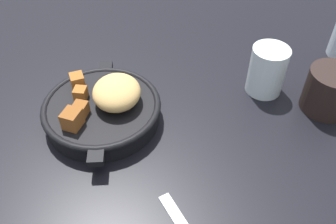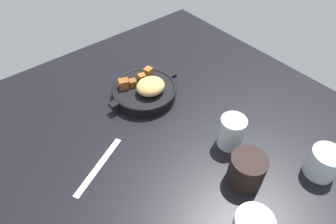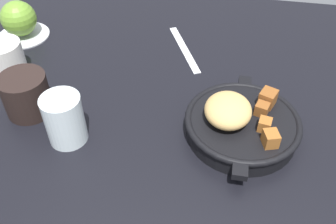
{
  "view_description": "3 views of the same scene",
  "coord_description": "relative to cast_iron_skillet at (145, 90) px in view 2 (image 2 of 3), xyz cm",
  "views": [
    {
      "loc": [
        42.59,
        -3.66,
        45.0
      ],
      "look_at": [
        0.02,
        -1.33,
        3.23
      ],
      "focal_mm": 38.7,
      "sensor_mm": 36.0,
      "label": 1
    },
    {
      "loc": [
        35.31,
        44.43,
        61.34
      ],
      "look_at": [
        0.33,
        1.96,
        5.74
      ],
      "focal_mm": 30.95,
      "sensor_mm": 36.0,
      "label": 2
    },
    {
      "loc": [
        -49.28,
        -8.04,
        48.54
      ],
      "look_at": [
        -2.26,
        0.62,
        3.28
      ],
      "focal_mm": 40.05,
      "sensor_mm": 36.0,
      "label": 3
    }
  ],
  "objects": [
    {
      "name": "butter_knife",
      "position": [
        24.5,
        13.52,
        -2.57
      ],
      "size": [
        17.76,
        9.73,
        0.36
      ],
      "primitive_type": "cube",
      "rotation": [
        0.0,
        0.0,
        0.45
      ],
      "color": "silver",
      "rests_on": "ground_plane"
    },
    {
      "name": "water_glass_tall",
      "position": [
        -6.36,
        29.27,
        1.8
      ],
      "size": [
        6.67,
        6.67,
        9.09
      ],
      "primitive_type": "cylinder",
      "color": "silver",
      "rests_on": "ground_plane"
    },
    {
      "name": "water_glass_short",
      "position": [
        -16.64,
        49.38,
        1.0
      ],
      "size": [
        7.55,
        7.55,
        7.49
      ],
      "primitive_type": "cylinder",
      "color": "silver",
      "rests_on": "ground_plane"
    },
    {
      "name": "coffee_mug_dark",
      "position": [
        -0.95,
        38.97,
        1.17
      ],
      "size": [
        8.53,
        8.53,
        7.82
      ],
      "primitive_type": "cylinder",
      "color": "black",
      "rests_on": "ground_plane"
    },
    {
      "name": "cast_iron_skillet",
      "position": [
        0.0,
        0.0,
        0.0
      ],
      "size": [
        24.32,
        20.08,
        7.87
      ],
      "color": "black",
      "rests_on": "ground_plane"
    },
    {
      "name": "ground_plane",
      "position": [
        2.1,
        12.14,
        -3.95
      ],
      "size": [
        101.68,
        99.55,
        2.4
      ],
      "primitive_type": "cube",
      "color": "black"
    }
  ]
}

